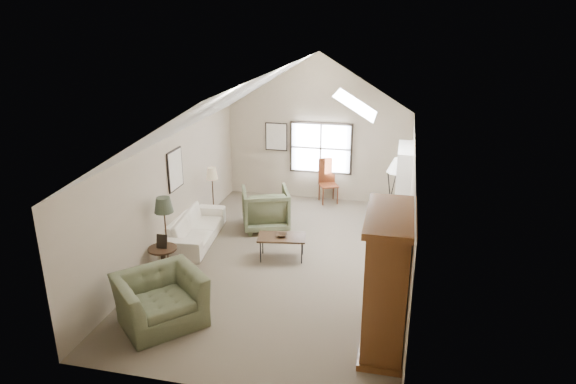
% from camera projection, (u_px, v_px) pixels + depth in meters
% --- Properties ---
extents(room_shell, '(5.01, 8.01, 4.00)m').
position_uv_depth(room_shell, '(283.00, 109.00, 9.74)').
color(room_shell, brown).
rests_on(room_shell, ground).
extents(window, '(1.72, 0.08, 1.42)m').
position_uv_depth(window, '(321.00, 148.00, 13.95)').
color(window, black).
rests_on(window, room_shell).
extents(skylight, '(0.80, 1.20, 0.52)m').
position_uv_depth(skylight, '(357.00, 103.00, 10.29)').
color(skylight, white).
rests_on(skylight, room_shell).
extents(wall_art, '(1.97, 3.71, 0.88)m').
position_uv_depth(wall_art, '(227.00, 153.00, 12.41)').
color(wall_art, black).
rests_on(wall_art, room_shell).
extents(armoire, '(0.60, 1.50, 2.20)m').
position_uv_depth(armoire, '(387.00, 281.00, 7.78)').
color(armoire, brown).
rests_on(armoire, ground).
extents(tv_alcove, '(0.32, 1.30, 2.10)m').
position_uv_depth(tv_alcove, '(402.00, 193.00, 11.40)').
color(tv_alcove, white).
rests_on(tv_alcove, ground).
extents(media_console, '(0.34, 1.18, 0.60)m').
position_uv_depth(media_console, '(399.00, 228.00, 11.69)').
color(media_console, '#382316').
rests_on(media_console, ground).
extents(tv_panel, '(0.05, 0.90, 0.55)m').
position_uv_depth(tv_panel, '(401.00, 203.00, 11.48)').
color(tv_panel, black).
rests_on(tv_panel, media_console).
extents(sofa, '(1.11, 2.35, 0.66)m').
position_uv_depth(sofa, '(195.00, 227.00, 11.64)').
color(sofa, white).
rests_on(sofa, ground).
extents(armchair_near, '(1.77, 1.78, 0.87)m').
position_uv_depth(armchair_near, '(160.00, 299.00, 8.54)').
color(armchair_near, '#636949').
rests_on(armchair_near, ground).
extents(armchair_far, '(1.39, 1.40, 1.00)m').
position_uv_depth(armchair_far, '(266.00, 209.00, 12.28)').
color(armchair_far, '#5C6245').
rests_on(armchair_far, ground).
extents(coffee_table, '(1.07, 0.71, 0.51)m').
position_uv_depth(coffee_table, '(282.00, 247.00, 10.83)').
color(coffee_table, '#3C2B18').
rests_on(coffee_table, ground).
extents(bowl, '(0.27, 0.27, 0.06)m').
position_uv_depth(bowl, '(282.00, 235.00, 10.73)').
color(bowl, '#352515').
rests_on(bowl, coffee_table).
extents(side_table, '(0.62, 0.62, 0.57)m').
position_uv_depth(side_table, '(164.00, 261.00, 10.19)').
color(side_table, '#382017').
rests_on(side_table, ground).
extents(side_chair, '(0.62, 0.62, 1.20)m').
position_uv_depth(side_chair, '(329.00, 181.00, 13.93)').
color(side_chair, maroon).
rests_on(side_chair, ground).
extents(tripod_lamp, '(0.52, 0.52, 1.76)m').
position_uv_depth(tripod_lamp, '(396.00, 192.00, 12.26)').
color(tripod_lamp, silver).
rests_on(tripod_lamp, ground).
extents(dark_lamp, '(0.41, 0.41, 1.58)m').
position_uv_depth(dark_lamp, '(166.00, 233.00, 10.20)').
color(dark_lamp, '#272D1F').
rests_on(dark_lamp, ground).
extents(tan_lamp, '(0.31, 0.31, 1.42)m').
position_uv_depth(tan_lamp, '(213.00, 194.00, 12.62)').
color(tan_lamp, tan).
rests_on(tan_lamp, ground).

